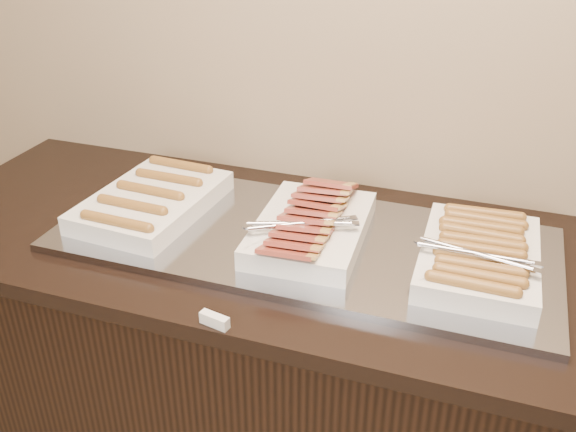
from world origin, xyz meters
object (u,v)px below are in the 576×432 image
at_px(warming_tray, 302,240).
at_px(dish_center, 310,226).
at_px(counter, 302,382).
at_px(dish_right, 479,255).
at_px(dish_left, 152,201).

height_order(warming_tray, dish_center, dish_center).
height_order(counter, dish_right, dish_right).
bearing_deg(warming_tray, dish_right, -0.49).
distance_m(dish_left, dish_center, 0.43).
bearing_deg(dish_left, counter, 3.89).
relative_size(dish_center, dish_right, 1.04).
relative_size(counter, dish_center, 5.17).
distance_m(warming_tray, dish_right, 0.42).
bearing_deg(counter, warming_tray, 180.00).
bearing_deg(counter, dish_right, -0.49).
bearing_deg(warming_tray, counter, 0.00).
distance_m(dish_center, dish_right, 0.39).
relative_size(counter, dish_right, 5.40).
distance_m(counter, dish_right, 0.65).
xyz_separation_m(dish_center, dish_right, (0.39, 0.00, -0.00)).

